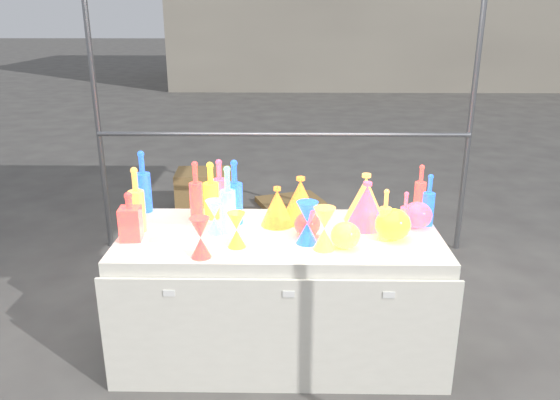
{
  "coord_description": "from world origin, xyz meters",
  "views": [
    {
      "loc": [
        0.05,
        -2.85,
        1.94
      ],
      "look_at": [
        0.0,
        0.0,
        0.95
      ],
      "focal_mm": 35.0,
      "sensor_mm": 36.0,
      "label": 1
    }
  ],
  "objects_px": {
    "globe_0": "(393,226)",
    "cardboard_box_closed": "(206,191)",
    "lampshade_0": "(277,206)",
    "hourglass_0": "(201,238)",
    "display_table": "(280,293)"
  },
  "relations": [
    {
      "from": "display_table",
      "to": "lampshade_0",
      "type": "distance_m",
      "value": 0.51
    },
    {
      "from": "lampshade_0",
      "to": "display_table",
      "type": "bearing_deg",
      "value": -86.06
    },
    {
      "from": "cardboard_box_closed",
      "to": "lampshade_0",
      "type": "distance_m",
      "value": 2.48
    },
    {
      "from": "display_table",
      "to": "globe_0",
      "type": "distance_m",
      "value": 0.77
    },
    {
      "from": "hourglass_0",
      "to": "lampshade_0",
      "type": "height_order",
      "value": "lampshade_0"
    },
    {
      "from": "globe_0",
      "to": "cardboard_box_closed",
      "type": "bearing_deg",
      "value": 119.78
    },
    {
      "from": "cardboard_box_closed",
      "to": "globe_0",
      "type": "relative_size",
      "value": 3.02
    },
    {
      "from": "lampshade_0",
      "to": "hourglass_0",
      "type": "bearing_deg",
      "value": -133.24
    },
    {
      "from": "lampshade_0",
      "to": "cardboard_box_closed",
      "type": "bearing_deg",
      "value": 105.49
    },
    {
      "from": "lampshade_0",
      "to": "globe_0",
      "type": "bearing_deg",
      "value": -21.23
    },
    {
      "from": "cardboard_box_closed",
      "to": "lampshade_0",
      "type": "xyz_separation_m",
      "value": [
        0.77,
        -2.26,
        0.66
      ]
    },
    {
      "from": "hourglass_0",
      "to": "globe_0",
      "type": "distance_m",
      "value": 1.04
    },
    {
      "from": "hourglass_0",
      "to": "globe_0",
      "type": "relative_size",
      "value": 1.11
    },
    {
      "from": "cardboard_box_closed",
      "to": "globe_0",
      "type": "xyz_separation_m",
      "value": [
        1.41,
        -2.47,
        0.62
      ]
    },
    {
      "from": "display_table",
      "to": "cardboard_box_closed",
      "type": "xyz_separation_m",
      "value": [
        -0.79,
        2.41,
        -0.16
      ]
    }
  ]
}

